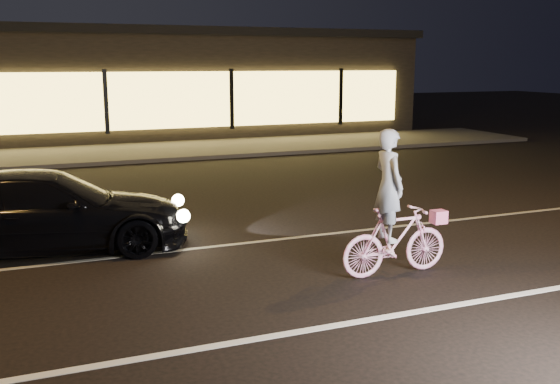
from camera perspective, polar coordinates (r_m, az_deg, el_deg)
name	(u,v)px	position (r m, az deg, el deg)	size (l,w,h in m)	color
ground	(240,289)	(8.30, -3.67, -8.88)	(90.00, 90.00, 0.00)	black
lane_stripe_near	(282,334)	(7.00, 0.22, -12.90)	(60.00, 0.12, 0.01)	silver
lane_stripe_far	(202,248)	(10.12, -7.18, -5.09)	(60.00, 0.10, 0.01)	gray
sidewalk	(115,153)	(20.74, -14.85, 3.44)	(30.00, 4.00, 0.12)	#383533
storefront	(93,82)	(26.49, -16.69, 9.60)	(25.40, 8.42, 4.20)	black
cyclist	(394,224)	(8.77, 10.35, -2.91)	(1.63, 0.56, 2.06)	#F94DA6
sedan	(47,211)	(10.44, -20.55, -1.67)	(4.58, 2.40, 1.27)	black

